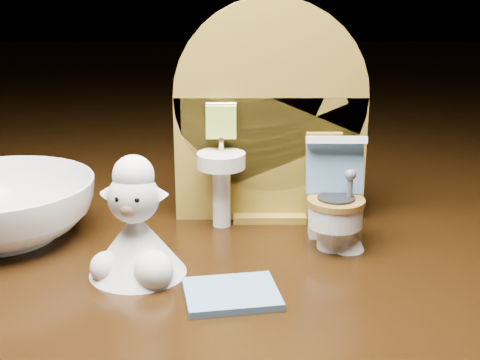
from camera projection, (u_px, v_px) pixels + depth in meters
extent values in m
cube|color=#361D09|center=(272.00, 325.00, 0.43)|extent=(2.50, 2.50, 0.10)
cube|color=olive|center=(270.00, 158.00, 0.46)|extent=(0.13, 0.02, 0.09)
cylinder|color=olive|center=(271.00, 96.00, 0.45)|extent=(0.13, 0.02, 0.13)
cube|color=olive|center=(269.00, 213.00, 0.47)|extent=(0.05, 0.04, 0.01)
cylinder|color=white|center=(222.00, 195.00, 0.45)|extent=(0.01, 0.01, 0.04)
cylinder|color=white|center=(221.00, 160.00, 0.44)|extent=(0.03, 0.03, 0.01)
cylinder|color=silver|center=(221.00, 142.00, 0.44)|extent=(0.00, 0.00, 0.01)
cube|color=#BBD84C|center=(221.00, 122.00, 0.44)|extent=(0.02, 0.01, 0.02)
cube|color=olive|center=(324.00, 149.00, 0.45)|extent=(0.02, 0.01, 0.02)
cylinder|color=beige|center=(325.00, 160.00, 0.44)|extent=(0.02, 0.02, 0.02)
cylinder|color=white|center=(334.00, 236.00, 0.42)|extent=(0.02, 0.02, 0.02)
cylinder|color=white|center=(335.00, 215.00, 0.41)|extent=(0.03, 0.03, 0.01)
cylinder|color=brown|center=(336.00, 202.00, 0.41)|extent=(0.04, 0.04, 0.00)
cube|color=white|center=(331.00, 206.00, 0.43)|extent=(0.03, 0.01, 0.04)
cube|color=#5880A8|center=(335.00, 165.00, 0.42)|extent=(0.04, 0.01, 0.04)
cube|color=white|center=(336.00, 140.00, 0.41)|extent=(0.04, 0.01, 0.01)
cylinder|color=#86AC27|center=(346.00, 166.00, 0.42)|extent=(0.01, 0.01, 0.01)
cube|color=#5880A8|center=(231.00, 294.00, 0.36)|extent=(0.06, 0.05, 0.00)
cone|color=white|center=(348.00, 231.00, 0.41)|extent=(0.02, 0.02, 0.02)
cylinder|color=#59595B|center=(349.00, 198.00, 0.41)|extent=(0.00, 0.00, 0.03)
sphere|color=#59595B|center=(350.00, 175.00, 0.40)|extent=(0.01, 0.01, 0.01)
cone|color=white|center=(137.00, 243.00, 0.38)|extent=(0.06, 0.06, 0.04)
sphere|color=white|center=(153.00, 270.00, 0.37)|extent=(0.02, 0.02, 0.02)
sphere|color=white|center=(107.00, 268.00, 0.37)|extent=(0.02, 0.02, 0.02)
sphere|color=silver|center=(134.00, 198.00, 0.37)|extent=(0.03, 0.03, 0.03)
sphere|color=#99745A|center=(129.00, 209.00, 0.36)|extent=(0.01, 0.01, 0.01)
sphere|color=white|center=(133.00, 176.00, 0.37)|extent=(0.02, 0.02, 0.02)
cone|color=silver|center=(111.00, 189.00, 0.37)|extent=(0.01, 0.01, 0.01)
cone|color=silver|center=(157.00, 191.00, 0.37)|extent=(0.01, 0.01, 0.01)
sphere|color=black|center=(118.00, 199.00, 0.36)|extent=(0.00, 0.00, 0.00)
sphere|color=black|center=(137.00, 200.00, 0.36)|extent=(0.00, 0.00, 0.00)
imported|color=white|center=(0.00, 209.00, 0.43)|extent=(0.13, 0.13, 0.04)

